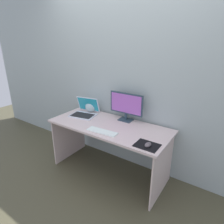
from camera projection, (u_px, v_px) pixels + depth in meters
The scene contains 9 objects.
ground_plane at pixel (109, 171), 2.73m from camera, with size 8.00×8.00×0.00m, color #484531.
wall_back at pixel (125, 78), 2.59m from camera, with size 6.00×0.04×2.50m, color #9FACAD.
desk at pixel (109, 134), 2.53m from camera, with size 1.57×0.67×0.71m.
monitor at pixel (126, 105), 2.55m from camera, with size 0.48×0.14×0.38m.
laptop at pixel (85, 112), 2.79m from camera, with size 0.40×0.38×0.24m.
fishbowl at pixel (91, 107), 2.91m from camera, with size 0.16×0.16×0.16m, color silver.
keyboard_external at pixel (102, 131), 2.29m from camera, with size 0.38×0.11×0.01m, color white.
mousepad at pixel (147, 145), 2.00m from camera, with size 0.25×0.20×0.00m, color black.
mouse at pixel (148, 145), 1.97m from camera, with size 0.06×0.10×0.04m, color #554C51.
Camera 1 is at (1.30, -1.85, 1.74)m, focal length 31.11 mm.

